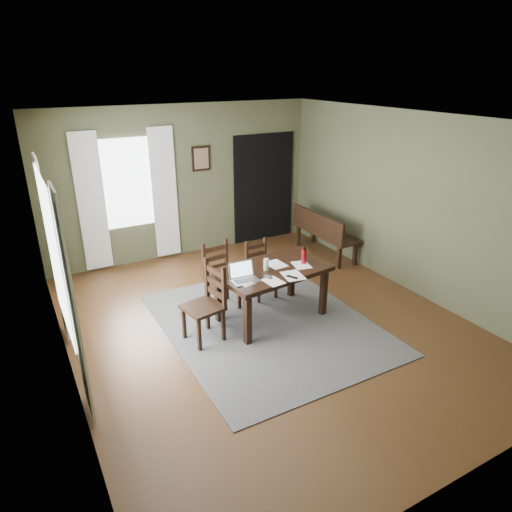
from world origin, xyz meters
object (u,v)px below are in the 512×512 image
water_bottle (304,256)px  chair_end (206,304)px  bench (323,230)px  chair_back_right (260,270)px  dining_table (272,274)px  laptop (243,275)px  chair_back_left (221,276)px

water_bottle → chair_end: bearing=179.6°
bench → chair_back_right: bearing=115.5°
dining_table → chair_end: bearing=176.2°
water_bottle → laptop: bearing=-176.3°
bench → water_bottle: 2.24m
dining_table → chair_end: 1.01m
chair_end → chair_back_left: 0.87m
chair_back_right → water_bottle: size_ratio=3.58×
dining_table → laptop: bearing=-172.6°
chair_end → water_bottle: chair_end is taller
chair_back_left → water_bottle: water_bottle is taller
chair_back_right → bench: chair_back_right is taller
chair_back_left → water_bottle: (0.94, -0.71, 0.39)m
dining_table → water_bottle: water_bottle is taller
bench → laptop: laptop is taller
chair_back_left → dining_table: bearing=-58.6°
laptop → water_bottle: (0.97, 0.06, 0.05)m
dining_table → chair_back_left: size_ratio=1.63×
chair_end → bench: 3.38m
chair_back_left → chair_back_right: bearing=-3.2°
dining_table → bench: (2.00, 1.53, -0.17)m
bench → chair_back_left: bearing=109.6°
chair_back_right → bench: 2.00m
dining_table → chair_back_right: size_ratio=1.84×
dining_table → water_bottle: bearing=-14.8°
chair_back_right → water_bottle: (0.27, -0.73, 0.44)m
chair_back_left → laptop: 0.84m
dining_table → water_bottle: 0.51m
laptop → chair_end: bearing=174.2°
bench → water_bottle: size_ratio=6.13×
chair_end → chair_back_right: 1.39m
dining_table → laptop: laptop is taller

